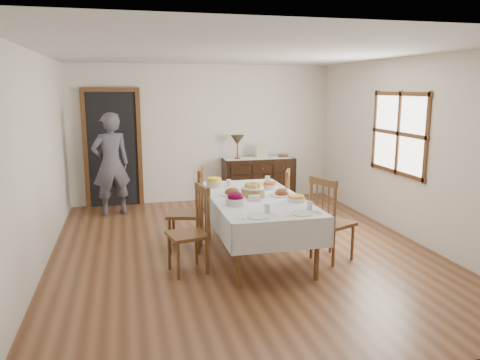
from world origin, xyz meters
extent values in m
plane|color=brown|center=(0.00, 0.00, 0.00)|extent=(6.00, 6.00, 0.00)
cube|color=silver|center=(0.00, 0.00, 2.60)|extent=(5.00, 6.00, 0.02)
cube|color=white|center=(0.00, 3.00, 1.30)|extent=(5.00, 0.02, 2.60)
cube|color=white|center=(0.00, -3.00, 1.30)|extent=(5.00, 0.02, 2.60)
cube|color=white|center=(-2.50, 0.00, 1.30)|extent=(0.02, 6.00, 2.60)
cube|color=white|center=(2.50, 0.00, 1.30)|extent=(0.02, 6.00, 2.60)
cube|color=white|center=(2.49, 0.30, 1.50)|extent=(0.02, 1.30, 1.10)
cube|color=brown|center=(2.48, 0.30, 1.50)|extent=(0.03, 1.46, 1.26)
cube|color=black|center=(-1.70, 2.96, 1.05)|extent=(0.90, 0.06, 2.10)
cube|color=brown|center=(-1.70, 2.94, 1.05)|extent=(1.04, 0.08, 2.18)
cube|color=silver|center=(0.13, -0.22, 0.76)|extent=(1.12, 2.24, 0.04)
cylinder|color=brown|center=(-0.33, -1.18, 0.36)|extent=(0.06, 0.06, 0.72)
cylinder|color=brown|center=(0.58, -1.18, 0.36)|extent=(0.06, 0.06, 0.72)
cylinder|color=brown|center=(-0.32, 0.75, 0.36)|extent=(0.06, 0.06, 0.72)
cylinder|color=brown|center=(0.59, 0.75, 0.36)|extent=(0.06, 0.06, 0.72)
cube|color=silver|center=(-0.44, -0.22, 0.61)|extent=(0.03, 2.27, 0.35)
cube|color=silver|center=(0.70, -0.22, 0.61)|extent=(0.03, 2.27, 0.35)
cube|color=silver|center=(0.13, -1.34, 0.61)|extent=(1.16, 0.02, 0.35)
cube|color=silver|center=(0.13, 0.91, 0.61)|extent=(1.16, 0.02, 0.35)
cube|color=brown|center=(-0.81, -0.60, 0.46)|extent=(0.51, 0.51, 0.04)
cylinder|color=brown|center=(-1.02, -0.47, 0.22)|extent=(0.04, 0.04, 0.44)
cylinder|color=brown|center=(-0.95, -0.81, 0.22)|extent=(0.04, 0.04, 0.44)
cylinder|color=brown|center=(-0.68, -0.40, 0.22)|extent=(0.04, 0.04, 0.44)
cylinder|color=brown|center=(-0.61, -0.74, 0.22)|extent=(0.04, 0.04, 0.44)
cylinder|color=brown|center=(-0.66, -0.38, 0.75)|extent=(0.04, 0.04, 0.58)
cylinder|color=brown|center=(-0.58, -0.75, 0.75)|extent=(0.04, 0.04, 0.58)
cube|color=brown|center=(-0.62, -0.56, 1.00)|extent=(0.12, 0.41, 0.08)
cylinder|color=brown|center=(-0.64, -0.47, 0.73)|extent=(0.02, 0.02, 0.47)
cylinder|color=brown|center=(-0.62, -0.56, 0.73)|extent=(0.02, 0.02, 0.47)
cylinder|color=brown|center=(-0.60, -0.65, 0.73)|extent=(0.02, 0.02, 0.47)
cube|color=brown|center=(-0.73, 0.20, 0.50)|extent=(0.56, 0.56, 0.04)
cylinder|color=brown|center=(-0.88, 0.43, 0.24)|extent=(0.04, 0.04, 0.48)
cylinder|color=brown|center=(-0.96, 0.06, 0.24)|extent=(0.04, 0.04, 0.48)
cylinder|color=brown|center=(-0.51, 0.34, 0.24)|extent=(0.04, 0.04, 0.48)
cylinder|color=brown|center=(-0.59, -0.03, 0.24)|extent=(0.04, 0.04, 0.48)
cylinder|color=brown|center=(-0.48, 0.35, 0.81)|extent=(0.04, 0.04, 0.62)
cylinder|color=brown|center=(-0.58, -0.04, 0.81)|extent=(0.04, 0.04, 0.62)
cube|color=brown|center=(-0.53, 0.15, 1.08)|extent=(0.15, 0.44, 0.09)
cylinder|color=brown|center=(-0.51, 0.25, 0.79)|extent=(0.02, 0.02, 0.51)
cylinder|color=brown|center=(-0.53, 0.15, 0.79)|extent=(0.02, 0.02, 0.51)
cylinder|color=brown|center=(-0.55, 0.06, 0.79)|extent=(0.02, 0.02, 0.51)
cube|color=brown|center=(1.03, -0.61, 0.48)|extent=(0.59, 0.59, 0.04)
cylinder|color=brown|center=(1.28, -0.71, 0.23)|extent=(0.04, 0.04, 0.46)
cylinder|color=brown|center=(1.13, -0.37, 0.23)|extent=(0.04, 0.04, 0.46)
cylinder|color=brown|center=(0.94, -0.85, 0.23)|extent=(0.04, 0.04, 0.46)
cylinder|color=brown|center=(0.79, -0.52, 0.23)|extent=(0.04, 0.04, 0.46)
cylinder|color=brown|center=(0.93, -0.87, 0.78)|extent=(0.04, 0.04, 0.60)
cylinder|color=brown|center=(0.77, -0.52, 0.78)|extent=(0.04, 0.04, 0.60)
cube|color=brown|center=(0.85, -0.70, 1.04)|extent=(0.22, 0.41, 0.09)
cylinder|color=brown|center=(0.89, -0.79, 0.76)|extent=(0.02, 0.02, 0.49)
cylinder|color=brown|center=(0.85, -0.70, 0.76)|extent=(0.02, 0.02, 0.49)
cylinder|color=brown|center=(0.81, -0.61, 0.76)|extent=(0.02, 0.02, 0.49)
cube|color=brown|center=(0.94, 0.28, 0.45)|extent=(0.55, 0.55, 0.04)
cylinder|color=brown|center=(1.03, 0.06, 0.21)|extent=(0.04, 0.04, 0.43)
cylinder|color=brown|center=(1.17, 0.37, 0.21)|extent=(0.04, 0.04, 0.43)
cylinder|color=brown|center=(0.72, 0.20, 0.21)|extent=(0.04, 0.04, 0.43)
cylinder|color=brown|center=(0.86, 0.51, 0.21)|extent=(0.04, 0.04, 0.43)
cylinder|color=brown|center=(0.70, 0.20, 0.73)|extent=(0.04, 0.04, 0.56)
cylinder|color=brown|center=(0.84, 0.53, 0.73)|extent=(0.04, 0.04, 0.56)
cube|color=brown|center=(0.77, 0.36, 0.97)|extent=(0.20, 0.38, 0.08)
cylinder|color=brown|center=(0.73, 0.28, 0.71)|extent=(0.02, 0.02, 0.46)
cylinder|color=brown|center=(0.77, 0.36, 0.71)|extent=(0.02, 0.02, 0.46)
cylinder|color=brown|center=(0.81, 0.44, 0.71)|extent=(0.02, 0.02, 0.46)
cube|color=black|center=(1.02, 2.72, 0.41)|extent=(1.38, 0.46, 0.83)
cube|color=black|center=(0.61, 2.48, 0.66)|extent=(0.39, 0.02, 0.17)
sphere|color=brown|center=(0.61, 2.46, 0.66)|extent=(0.03, 0.03, 0.03)
cube|color=black|center=(1.02, 2.48, 0.66)|extent=(0.39, 0.02, 0.17)
sphere|color=brown|center=(1.02, 2.46, 0.66)|extent=(0.03, 0.03, 0.03)
cube|color=black|center=(1.44, 2.48, 0.66)|extent=(0.39, 0.02, 0.17)
sphere|color=brown|center=(1.44, 2.46, 0.66)|extent=(0.03, 0.03, 0.03)
imported|color=#514F5B|center=(-1.73, 2.30, 0.94)|extent=(0.68, 0.54, 1.89)
cylinder|color=olive|center=(0.10, -0.19, 0.83)|extent=(0.31, 0.31, 0.11)
cylinder|color=white|center=(0.10, -0.19, 0.90)|extent=(0.28, 0.28, 0.02)
sphere|color=gold|center=(0.18, -0.19, 0.93)|extent=(0.08, 0.08, 0.08)
sphere|color=gold|center=(0.16, -0.13, 0.93)|extent=(0.08, 0.08, 0.08)
sphere|color=gold|center=(0.10, -0.11, 0.93)|extent=(0.08, 0.08, 0.08)
sphere|color=gold|center=(0.05, -0.13, 0.93)|extent=(0.08, 0.08, 0.08)
sphere|color=gold|center=(0.03, -0.19, 0.93)|extent=(0.08, 0.08, 0.08)
sphere|color=gold|center=(0.05, -0.24, 0.93)|extent=(0.08, 0.08, 0.08)
sphere|color=gold|center=(0.10, -0.26, 0.93)|extent=(0.08, 0.08, 0.08)
sphere|color=gold|center=(0.16, -0.24, 0.93)|extent=(0.08, 0.08, 0.08)
cylinder|color=black|center=(0.19, 0.18, 0.80)|extent=(0.26, 0.26, 0.04)
ellipsoid|color=pink|center=(0.26, 0.18, 0.85)|extent=(0.05, 0.05, 0.06)
ellipsoid|color=#69A2D7|center=(0.24, 0.23, 0.85)|extent=(0.05, 0.05, 0.06)
ellipsoid|color=#86EC77|center=(0.19, 0.26, 0.85)|extent=(0.05, 0.05, 0.06)
ellipsoid|color=#F0AC57|center=(0.14, 0.23, 0.85)|extent=(0.05, 0.05, 0.06)
ellipsoid|color=#D69CE4|center=(0.12, 0.18, 0.85)|extent=(0.05, 0.05, 0.06)
ellipsoid|color=#FFEB6C|center=(0.14, 0.13, 0.85)|extent=(0.05, 0.05, 0.06)
ellipsoid|color=pink|center=(0.19, 0.11, 0.85)|extent=(0.05, 0.05, 0.06)
ellipsoid|color=#69A2D7|center=(0.24, 0.13, 0.85)|extent=(0.05, 0.05, 0.06)
cylinder|color=silver|center=(-0.14, -0.02, 0.79)|extent=(0.33, 0.33, 0.02)
ellipsoid|color=brown|center=(-0.14, -0.02, 0.82)|extent=(0.19, 0.16, 0.11)
cylinder|color=silver|center=(0.49, -0.22, 0.79)|extent=(0.34, 0.34, 0.02)
ellipsoid|color=brown|center=(0.49, -0.22, 0.82)|extent=(0.19, 0.16, 0.11)
cylinder|color=silver|center=(-0.22, -0.56, 0.82)|extent=(0.24, 0.24, 0.08)
ellipsoid|color=#560021|center=(-0.22, -0.56, 0.88)|extent=(0.20, 0.17, 0.11)
cylinder|color=silver|center=(0.46, 0.21, 0.81)|extent=(0.20, 0.20, 0.07)
cylinder|color=#E2501B|center=(0.46, 0.21, 0.86)|extent=(0.18, 0.18, 0.03)
cylinder|color=tan|center=(-0.27, 0.52, 0.83)|extent=(0.22, 0.22, 0.09)
cylinder|color=yellow|center=(-0.27, 0.52, 0.89)|extent=(0.20, 0.20, 0.04)
cylinder|color=silver|center=(0.56, -0.56, 0.81)|extent=(0.23, 0.23, 0.05)
cylinder|color=orange|center=(0.56, -0.56, 0.84)|extent=(0.20, 0.20, 0.02)
cube|color=silver|center=(0.06, -0.42, 0.82)|extent=(0.14, 0.09, 0.07)
cylinder|color=silver|center=(-0.10, -1.14, 0.79)|extent=(0.25, 0.25, 0.01)
cube|color=white|center=(-0.27, -1.14, 0.78)|extent=(0.08, 0.12, 0.01)
cube|color=silver|center=(-0.27, -1.14, 0.79)|extent=(0.02, 0.16, 0.01)
cube|color=silver|center=(0.06, -1.14, 0.78)|extent=(0.01, 0.18, 0.01)
cube|color=silver|center=(0.10, -1.14, 0.78)|extent=(0.02, 0.14, 0.01)
cylinder|color=silver|center=(0.05, -0.99, 0.83)|extent=(0.07, 0.07, 0.10)
cylinder|color=silver|center=(0.41, -1.14, 0.79)|extent=(0.25, 0.25, 0.01)
cube|color=white|center=(0.24, -1.14, 0.78)|extent=(0.08, 0.12, 0.01)
cube|color=silver|center=(0.24, -1.14, 0.79)|extent=(0.02, 0.16, 0.01)
cube|color=silver|center=(0.57, -1.14, 0.78)|extent=(0.01, 0.18, 0.01)
cube|color=silver|center=(0.61, -1.14, 0.78)|extent=(0.02, 0.14, 0.01)
cylinder|color=silver|center=(0.56, -0.99, 0.83)|extent=(0.07, 0.07, 0.10)
cylinder|color=silver|center=(-0.06, 0.53, 0.83)|extent=(0.07, 0.07, 0.09)
cylinder|color=silver|center=(0.54, 0.59, 0.84)|extent=(0.07, 0.07, 0.11)
cube|color=white|center=(1.00, 2.72, 0.83)|extent=(1.30, 0.35, 0.01)
cylinder|color=brown|center=(0.59, 2.69, 0.84)|extent=(0.12, 0.12, 0.03)
cylinder|color=brown|center=(0.59, 2.69, 0.98)|extent=(0.02, 0.02, 0.25)
cone|color=#3F3320|center=(0.59, 2.69, 1.20)|extent=(0.26, 0.26, 0.18)
cube|color=#BBB486|center=(1.07, 2.70, 0.97)|extent=(0.22, 0.08, 0.28)
cylinder|color=brown|center=(1.52, 2.72, 0.86)|extent=(0.20, 0.20, 0.06)
camera|label=1|loc=(-1.47, -5.88, 2.16)|focal=35.00mm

